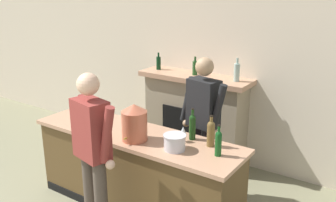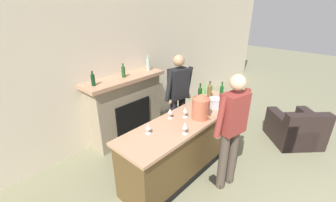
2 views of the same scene
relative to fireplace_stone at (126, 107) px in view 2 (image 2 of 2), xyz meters
The scene contains 17 objects.
wall_back_panel 0.76m from the fireplace_stone, 97.85° to the left, with size 12.00×0.07×2.75m.
bar_counter 1.50m from the fireplace_stone, 86.44° to the right, with size 2.54×0.71×0.93m.
fireplace_stone is the anchor object (origin of this frame).
armchair_black 3.39m from the fireplace_stone, 51.72° to the right, with size 1.18×1.18×0.76m.
potted_plant_corner 2.47m from the fireplace_stone, ahead, with size 0.42×0.49×0.68m.
person_customer 2.21m from the fireplace_stone, 86.17° to the right, with size 0.65×0.37×1.77m.
person_bartender 1.08m from the fireplace_stone, 54.94° to the right, with size 0.65×0.36×1.75m.
copper_dispenser 1.71m from the fireplace_stone, 82.86° to the right, with size 0.28×0.31×0.40m.
ice_bucket_steel 1.77m from the fireplace_stone, 66.57° to the right, with size 0.23×0.23×0.16m.
wine_bottle_cabernet_heavy 1.51m from the fireplace_stone, 61.03° to the right, with size 0.07×0.07×0.35m.
wine_bottle_merlot_tall 1.89m from the fireplace_stone, 52.88° to the right, with size 0.07×0.07×0.32m.
wine_bottle_riesling_slim 1.67m from the fireplace_stone, 54.19° to the right, with size 0.08×0.08×0.33m.
wine_glass_by_dispenser 1.36m from the fireplace_stone, 95.67° to the right, with size 0.07×0.07×0.16m.
wine_glass_near_bucket 1.56m from the fireplace_stone, 115.71° to the right, with size 0.07×0.07×0.15m.
wine_glass_front_left 1.49m from the fireplace_stone, 87.66° to the right, with size 0.08×0.08×0.17m.
wine_glass_mid_counter 1.82m from the fireplace_stone, 100.62° to the right, with size 0.07×0.07×0.18m.
wine_glass_back_row 1.57m from the fireplace_stone, 64.60° to the right, with size 0.07×0.07×0.17m.
Camera 2 is at (-2.39, 0.71, 2.60)m, focal length 24.00 mm.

